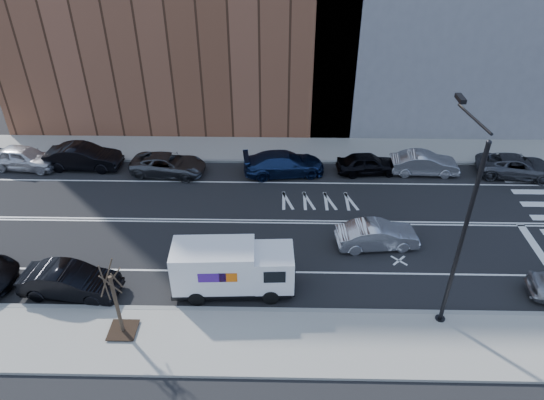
{
  "coord_description": "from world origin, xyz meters",
  "views": [
    {
      "loc": [
        -0.23,
        -22.62,
        16.62
      ],
      "look_at": [
        -0.69,
        0.16,
        1.4
      ],
      "focal_mm": 32.0,
      "sensor_mm": 36.0,
      "label": 1
    }
  ],
  "objects_px": {
    "far_parked_b": "(83,157)",
    "driving_sedan": "(377,235)",
    "far_parked_a": "(24,158)",
    "fedex_van": "(232,268)"
  },
  "relations": [
    {
      "from": "far_parked_b",
      "to": "driving_sedan",
      "type": "relative_size",
      "value": 1.15
    },
    {
      "from": "far_parked_a",
      "to": "driving_sedan",
      "type": "distance_m",
      "value": 23.98
    },
    {
      "from": "far_parked_a",
      "to": "driving_sedan",
      "type": "relative_size",
      "value": 1.08
    },
    {
      "from": "far_parked_a",
      "to": "far_parked_b",
      "type": "height_order",
      "value": "far_parked_b"
    },
    {
      "from": "far_parked_a",
      "to": "fedex_van",
      "type": "bearing_deg",
      "value": -120.61
    },
    {
      "from": "driving_sedan",
      "to": "far_parked_a",
      "type": "bearing_deg",
      "value": 64.19
    },
    {
      "from": "far_parked_b",
      "to": "far_parked_a",
      "type": "bearing_deg",
      "value": 93.94
    },
    {
      "from": "far_parked_a",
      "to": "driving_sedan",
      "type": "height_order",
      "value": "far_parked_a"
    },
    {
      "from": "far_parked_b",
      "to": "fedex_van",
      "type": "bearing_deg",
      "value": -133.93
    },
    {
      "from": "far_parked_a",
      "to": "far_parked_b",
      "type": "bearing_deg",
      "value": -81.78
    }
  ]
}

